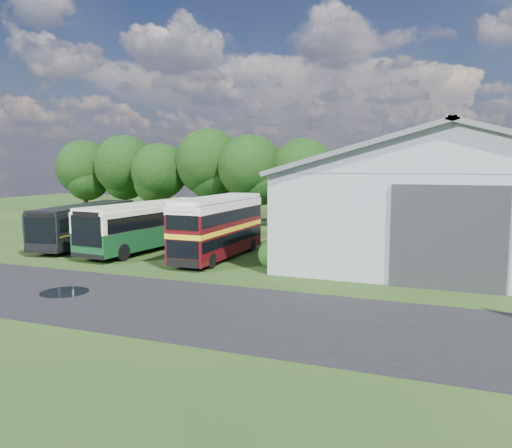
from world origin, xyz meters
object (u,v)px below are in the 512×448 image
at_px(bus_dark_single, 86,224).
at_px(bus_green_single, 150,225).
at_px(bus_maroon_double, 218,228).
at_px(storage_shed, 450,190).

bearing_deg(bus_dark_single, bus_green_single, -8.00).
bearing_deg(bus_maroon_double, storage_shed, 32.33).
height_order(storage_shed, bus_dark_single, storage_shed).
xyz_separation_m(bus_green_single, bus_dark_single, (-5.44, -0.12, -0.16)).
bearing_deg(bus_dark_single, bus_maroon_double, -14.96).
height_order(bus_green_single, bus_maroon_double, bus_maroon_double).
xyz_separation_m(storage_shed, bus_maroon_double, (-13.58, -8.53, -2.21)).
bearing_deg(bus_maroon_double, bus_dark_single, 174.50).
bearing_deg(bus_dark_single, storage_shed, 7.25).
relative_size(storage_shed, bus_maroon_double, 2.72).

